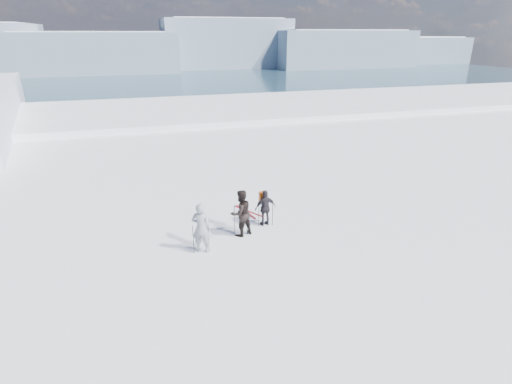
{
  "coord_description": "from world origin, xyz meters",
  "views": [
    {
      "loc": [
        -5.68,
        -10.75,
        7.47
      ],
      "look_at": [
        -1.59,
        3.0,
        1.74
      ],
      "focal_mm": 28.0,
      "sensor_mm": 36.0,
      "label": 1
    }
  ],
  "objects_px": {
    "skier_pack": "(265,208)",
    "skis_loose": "(247,212)",
    "skier_grey": "(201,228)",
    "skier_dark": "(241,213)"
  },
  "relations": [
    {
      "from": "skier_dark",
      "to": "skier_pack",
      "type": "distance_m",
      "value": 1.32
    },
    {
      "from": "skier_grey",
      "to": "skier_pack",
      "type": "xyz_separation_m",
      "value": [
        2.87,
        1.4,
        -0.18
      ]
    },
    {
      "from": "skier_grey",
      "to": "skier_dark",
      "type": "height_order",
      "value": "skier_grey"
    },
    {
      "from": "skier_grey",
      "to": "skier_dark",
      "type": "distance_m",
      "value": 1.89
    },
    {
      "from": "skier_pack",
      "to": "skis_loose",
      "type": "bearing_deg",
      "value": -80.09
    },
    {
      "from": "skis_loose",
      "to": "skier_grey",
      "type": "bearing_deg",
      "value": -131.13
    },
    {
      "from": "skier_pack",
      "to": "skier_grey",
      "type": "bearing_deg",
      "value": 21.57
    },
    {
      "from": "skier_dark",
      "to": "skis_loose",
      "type": "height_order",
      "value": "skier_dark"
    },
    {
      "from": "skier_pack",
      "to": "skis_loose",
      "type": "height_order",
      "value": "skier_pack"
    },
    {
      "from": "skier_pack",
      "to": "skis_loose",
      "type": "relative_size",
      "value": 0.93
    }
  ]
}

